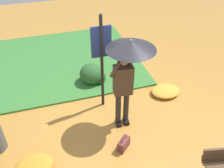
{
  "coord_description": "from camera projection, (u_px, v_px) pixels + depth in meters",
  "views": [
    {
      "loc": [
        -1.39,
        -3.77,
        4.04
      ],
      "look_at": [
        -0.14,
        0.3,
        0.85
      ],
      "focal_mm": 39.29,
      "sensor_mm": 36.0,
      "label": 1
    }
  ],
  "objects": [
    {
      "name": "shrub_cluster",
      "position": [
        93.0,
        75.0,
        6.64
      ],
      "size": [
        0.69,
        0.62,
        0.56
      ],
      "color": "#285628",
      "rests_on": "ground_plane"
    },
    {
      "name": "handbag",
      "position": [
        124.0,
        144.0,
        4.92
      ],
      "size": [
        0.32,
        0.3,
        0.37
      ],
      "color": "brown",
      "rests_on": "ground_plane"
    },
    {
      "name": "info_sign_post",
      "position": [
        102.0,
        53.0,
        5.22
      ],
      "size": [
        0.44,
        0.07,
        2.3
      ],
      "color": "black",
      "rests_on": "ground_plane"
    },
    {
      "name": "leaf_pile_by_bench",
      "position": [
        34.0,
        165.0,
        4.58
      ],
      "size": [
        0.71,
        0.56,
        0.16
      ],
      "color": "#C68428",
      "rests_on": "ground_plane"
    },
    {
      "name": "ground_plane",
      "position": [
        122.0,
        120.0,
        5.64
      ],
      "size": [
        18.0,
        18.0,
        0.0
      ],
      "primitive_type": "plane",
      "color": "#B27A33"
    },
    {
      "name": "grass_verge",
      "position": [
        59.0,
        61.0,
        7.65
      ],
      "size": [
        4.8,
        4.0,
        0.05
      ],
      "color": "#387533",
      "rests_on": "ground_plane"
    },
    {
      "name": "person_with_umbrella",
      "position": [
        127.0,
        63.0,
        4.68
      ],
      "size": [
        0.96,
        0.96,
        2.04
      ],
      "color": "#2D2823",
      "rests_on": "ground_plane"
    },
    {
      "name": "leaf_pile_near_person",
      "position": [
        165.0,
        91.0,
        6.36
      ],
      "size": [
        0.75,
        0.6,
        0.17
      ],
      "color": "gold",
      "rests_on": "ground_plane"
    }
  ]
}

